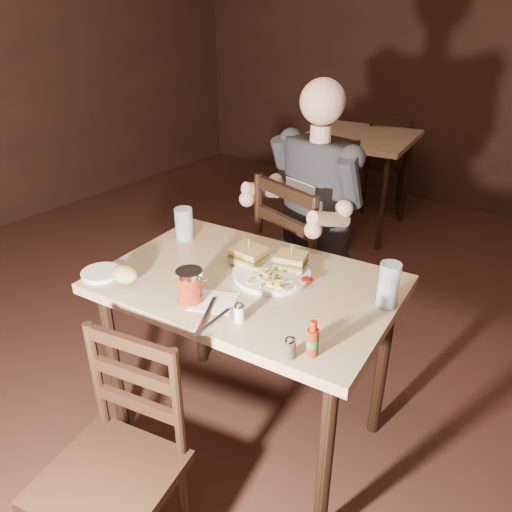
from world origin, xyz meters
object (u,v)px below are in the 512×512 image
Objects in this scene: bg_chair_far at (385,163)px; diner at (312,183)px; chair_far at (314,271)px; hot_sauce at (313,338)px; dinner_plate at (271,275)px; glass_right at (388,285)px; bg_table at (359,146)px; main_table at (248,301)px; syrup_dispenser at (190,286)px; side_plate at (101,274)px; glass_left at (184,224)px; chair_near at (108,479)px; bg_chair_near at (321,198)px.

diner is (0.60, -2.24, 0.55)m from bg_chair_far.
hot_sauce is (0.51, -0.87, 0.33)m from chair_far.
chair_far is 0.65m from dinner_plate.
glass_right reaches higher than bg_chair_far.
diner is at bearing -70.61° from bg_table.
glass_right is at bearing 17.07° from main_table.
glass_right is 1.37× the size of syrup_dispenser.
glass_right is at bearing 28.13° from syrup_dispenser.
bg_table is 1.77m from chair_far.
main_table is at bearing -128.53° from dinner_plate.
chair_far is 1.06m from side_plate.
glass_right reaches higher than dinner_plate.
chair_far reaches higher than dinner_plate.
glass_left reaches higher than dinner_plate.
diner is 0.60m from glass_left.
main_table is at bearing -14.48° from glass_left.
syrup_dispenser is at bearing -145.42° from glass_right.
bg_chair_far reaches higher than bg_table.
glass_left is at bearing 86.39° from side_plate.
syrup_dispenser reaches higher than bg_table.
bg_table is at bearing 91.08° from chair_near.
glass_left is (0.26, -2.18, 0.16)m from bg_table.
diner reaches higher than syrup_dispenser.
syrup_dispenser is at bearing 88.41° from chair_near.
dinner_plate reaches higher than main_table.
side_plate is (0.23, -2.60, 0.10)m from bg_table.
chair_far is 8.43× the size of hot_sauce.
glass_left reaches higher than main_table.
chair_near is at bearing -64.58° from bg_chair_near.
hot_sauce is at bearing -28.63° from main_table.
glass_left is at bearing 130.46° from syrup_dispenser.
glass_left is at bearing 70.43° from bg_chair_far.
diner is 0.58m from dinner_plate.
diner is 7.65× the size of hot_sauce.
glass_left is at bearing 106.73° from chair_near.
bg_chair_far is at bearing -59.95° from chair_far.
chair_far is (-0.09, 0.64, -0.18)m from main_table.
hot_sauce is 0.49m from syrup_dispenser.
chair_near is at bearing -70.09° from diner.
bg_chair_near is 2.09m from side_plate.
hot_sauce is at bearing 5.08° from side_plate.
glass_left is (0.26, -1.63, 0.42)m from bg_chair_near.
bg_chair_far is 2.89m from dinner_plate.
diner is 0.74m from glass_right.
bg_chair_far is 7.03× the size of syrup_dispenser.
glass_right is at bearing -61.16° from bg_table.
chair_far is 1.19× the size of bg_chair_near.
hot_sauce is 0.81× the size of side_plate.
bg_table is 3.15× the size of dinner_plate.
bg_chair_near reaches higher than side_plate.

